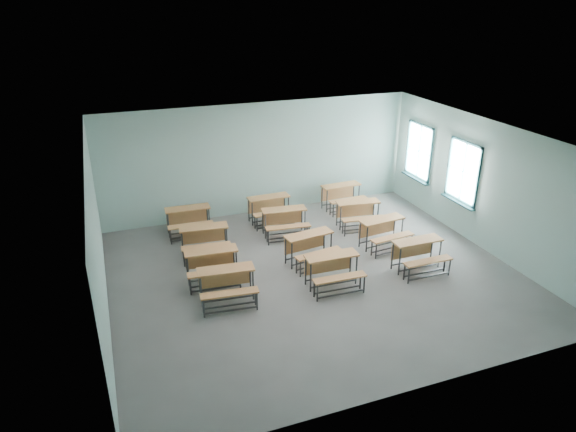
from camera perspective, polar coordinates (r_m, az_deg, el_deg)
name	(u,v)px	position (r m, az deg, el deg)	size (l,w,h in m)	color
room	(319,209)	(11.21, 3.42, 0.77)	(9.04, 8.04, 3.24)	slate
desk_unit_r0c0	(227,281)	(10.70, -6.81, -7.20)	(1.24, 0.90, 0.73)	#B57541
desk_unit_r0c1	(333,267)	(11.19, 5.04, -5.64)	(1.20, 0.83, 0.73)	#B57541
desk_unit_r0c2	(419,251)	(12.17, 14.38, -3.81)	(1.17, 0.79, 0.73)	#B57541
desk_unit_r1c0	(212,262)	(11.48, -8.44, -5.03)	(1.23, 0.88, 0.73)	#B57541
desk_unit_r1c1	(311,244)	(12.10, 2.55, -3.18)	(1.27, 0.94, 0.73)	#B57541
desk_unit_r1c2	(384,229)	(13.09, 10.61, -1.43)	(1.25, 0.91, 0.73)	#B57541
desk_unit_r2c0	(204,237)	(12.61, -9.26, -2.33)	(1.25, 0.91, 0.73)	#B57541
desk_unit_r2c1	(285,219)	(13.45, -0.35, -0.30)	(1.25, 0.91, 0.73)	#B57541
desk_unit_r2c2	(359,211)	(14.05, 7.89, 0.55)	(1.26, 0.93, 0.73)	#B57541
desk_unit_r3c0	(189,217)	(13.78, -10.99, -0.15)	(1.20, 0.83, 0.73)	#B57541
desk_unit_r3c1	(270,206)	(14.28, -2.02, 1.15)	(1.19, 0.81, 0.73)	#B57541
desk_unit_r3c2	(342,193)	(15.24, 6.07, 2.52)	(1.21, 0.84, 0.73)	#B57541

